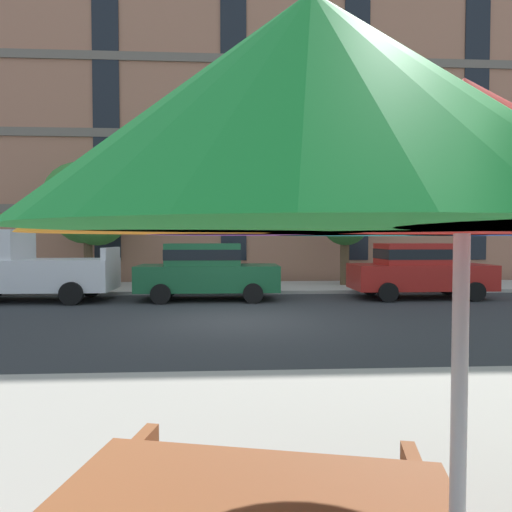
# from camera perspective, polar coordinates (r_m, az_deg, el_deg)

# --- Properties ---
(ground_plane) EXTENTS (120.00, 120.00, 0.00)m
(ground_plane) POSITION_cam_1_polar(r_m,az_deg,el_deg) (10.81, -2.34, -8.08)
(ground_plane) COLOR #2D3033
(sidewalk_far) EXTENTS (56.00, 3.60, 0.12)m
(sidewalk_far) POSITION_cam_1_polar(r_m,az_deg,el_deg) (17.54, -2.74, -3.95)
(sidewalk_far) COLOR #B2ADA3
(sidewalk_far) RESTS_ON ground
(apartment_building) EXTENTS (37.45, 12.08, 12.80)m
(apartment_building) POSITION_cam_1_polar(r_m,az_deg,el_deg) (26.02, -2.96, 12.05)
(apartment_building) COLOR #A87056
(apartment_building) RESTS_ON ground
(pickup_white) EXTENTS (5.10, 2.12, 2.20)m
(pickup_white) POSITION_cam_1_polar(r_m,az_deg,el_deg) (15.73, -27.36, -1.35)
(pickup_white) COLOR silver
(pickup_white) RESTS_ON ground
(sedan_green) EXTENTS (4.40, 1.98, 1.78)m
(sedan_green) POSITION_cam_1_polar(r_m,az_deg,el_deg) (14.39, -6.21, -1.73)
(sedan_green) COLOR #195933
(sedan_green) RESTS_ON ground
(sedan_red) EXTENTS (4.40, 1.98, 1.78)m
(sedan_red) POSITION_cam_1_polar(r_m,az_deg,el_deg) (15.62, 19.71, -1.54)
(sedan_red) COLOR #B21E19
(sedan_red) RESTS_ON ground
(street_tree_left) EXTENTS (3.09, 2.98, 4.80)m
(street_tree_left) POSITION_cam_1_polar(r_m,az_deg,el_deg) (18.49, -20.49, 5.74)
(street_tree_left) COLOR brown
(street_tree_left) RESTS_ON ground
(street_tree_middle) EXTENTS (2.11, 2.02, 3.90)m
(street_tree_middle) POSITION_cam_1_polar(r_m,az_deg,el_deg) (18.18, 11.40, 4.71)
(street_tree_middle) COLOR brown
(street_tree_middle) RESTS_ON ground
(patio_umbrella) EXTENTS (3.13, 3.13, 2.51)m
(patio_umbrella) POSITION_cam_1_polar(r_m,az_deg,el_deg) (1.87, 24.57, 10.33)
(patio_umbrella) COLOR silver
(patio_umbrella) RESTS_ON ground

